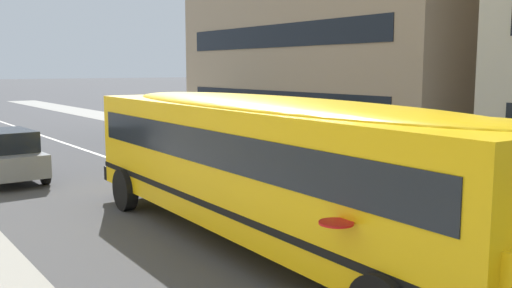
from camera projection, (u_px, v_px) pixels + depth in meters
name	position (u px, v px, depth m)	size (l,w,h in m)	color
ground_plane	(440.00, 270.00, 9.99)	(400.00, 400.00, 0.00)	#424244
lane_centreline	(440.00, 270.00, 9.99)	(110.00, 0.16, 0.01)	silver
school_bus	(275.00, 160.00, 10.91)	(13.58, 3.51, 3.02)	yellow
parked_car_teal_near_corner	(179.00, 124.00, 27.63)	(3.97, 2.01, 1.64)	#195B66
parked_car_grey_past_driveway	(4.00, 155.00, 17.72)	(3.96, 1.99, 1.64)	gray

